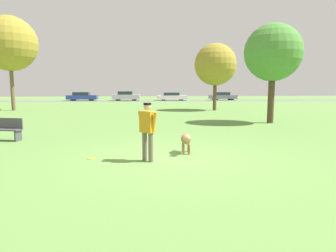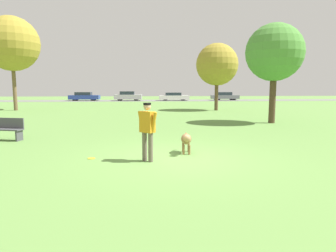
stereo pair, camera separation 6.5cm
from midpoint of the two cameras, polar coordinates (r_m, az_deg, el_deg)
ground_plane at (r=8.51m, az=1.57°, el=-6.18°), size 120.00×120.00×0.00m
far_road_strip at (r=45.85m, az=-3.50°, el=4.87°), size 120.00×6.00×0.01m
person at (r=8.04m, az=-3.72°, el=-0.24°), size 0.54×0.51×1.59m
dog at (r=9.05m, az=3.71°, el=-2.60°), size 0.38×1.03×0.63m
frisbee at (r=8.73m, az=-14.19°, el=-5.99°), size 0.21×0.21×0.02m
tree_far_right at (r=26.60m, az=9.39°, el=11.47°), size 3.62×3.62×5.76m
tree_near_right at (r=17.86m, az=19.73°, el=12.99°), size 3.14×3.14×5.47m
tree_far_left at (r=29.48m, az=-27.57°, el=13.70°), size 4.61×4.61×7.98m
parked_car_blue at (r=47.04m, az=-15.63°, el=5.44°), size 4.56×1.86×1.29m
parked_car_silver at (r=45.60m, az=-7.59°, el=5.68°), size 4.13×1.97×1.41m
parked_car_white at (r=45.75m, az=1.15°, el=5.62°), size 4.51×1.77×1.21m
parked_car_grey at (r=47.91m, az=10.77°, el=5.61°), size 4.26×1.78×1.26m
park_bench at (r=12.91m, az=-28.41°, el=-0.38°), size 1.46×0.77×0.84m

